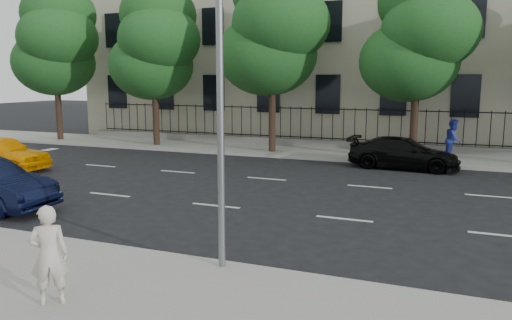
% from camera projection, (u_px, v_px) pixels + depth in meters
% --- Properties ---
extents(ground, '(120.00, 120.00, 0.00)m').
position_uv_depth(ground, '(174.00, 228.00, 13.14)').
color(ground, black).
rests_on(ground, ground).
extents(near_sidewalk, '(60.00, 4.00, 0.15)m').
position_uv_depth(near_sidewalk, '(65.00, 282.00, 9.46)').
color(near_sidewalk, gray).
rests_on(near_sidewalk, ground).
extents(far_sidewalk, '(60.00, 4.00, 0.15)m').
position_uv_depth(far_sidewalk, '(313.00, 153.00, 25.97)').
color(far_sidewalk, gray).
rests_on(far_sidewalk, ground).
extents(lane_markings, '(49.60, 4.62, 0.01)m').
position_uv_depth(lane_markings, '(244.00, 191.00, 17.50)').
color(lane_markings, silver).
rests_on(lane_markings, ground).
extents(iron_fence, '(30.00, 0.50, 2.20)m').
position_uv_depth(iron_fence, '(322.00, 138.00, 27.44)').
color(iron_fence, slate).
rests_on(iron_fence, far_sidewalk).
extents(street_light, '(0.25, 3.32, 8.05)m').
position_uv_depth(street_light, '(231.00, 14.00, 9.77)').
color(street_light, slate).
rests_on(street_light, near_sidewalk).
extents(tree_a, '(5.71, 5.31, 9.39)m').
position_uv_depth(tree_a, '(57.00, 41.00, 30.20)').
color(tree_a, '#382619').
rests_on(tree_a, far_sidewalk).
extents(tree_b, '(5.53, 5.12, 8.97)m').
position_uv_depth(tree_b, '(156.00, 43.00, 27.70)').
color(tree_b, '#382619').
rests_on(tree_b, far_sidewalk).
extents(tree_c, '(5.89, 5.50, 9.80)m').
position_uv_depth(tree_c, '(274.00, 28.00, 25.07)').
color(tree_c, '#382619').
rests_on(tree_c, far_sidewalk).
extents(tree_d, '(5.34, 4.94, 8.84)m').
position_uv_depth(tree_d, '(420.00, 35.00, 22.62)').
color(tree_d, '#382619').
rests_on(tree_d, far_sidewalk).
extents(yellow_taxi, '(4.44, 1.89, 1.50)m').
position_uv_depth(yellow_taxi, '(1.00, 153.00, 21.31)').
color(yellow_taxi, '#FFA200').
rests_on(yellow_taxi, ground).
extents(black_sedan, '(4.80, 2.18, 1.36)m').
position_uv_depth(black_sedan, '(403.00, 153.00, 21.67)').
color(black_sedan, black).
rests_on(black_sedan, ground).
extents(woman_near, '(0.74, 0.70, 1.71)m').
position_uv_depth(woman_near, '(49.00, 255.00, 8.28)').
color(woman_near, beige).
rests_on(woman_near, near_sidewalk).
extents(pedestrian_far, '(0.86, 1.02, 1.88)m').
position_uv_depth(pedestrian_far, '(453.00, 139.00, 23.19)').
color(pedestrian_far, '#232E95').
rests_on(pedestrian_far, far_sidewalk).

